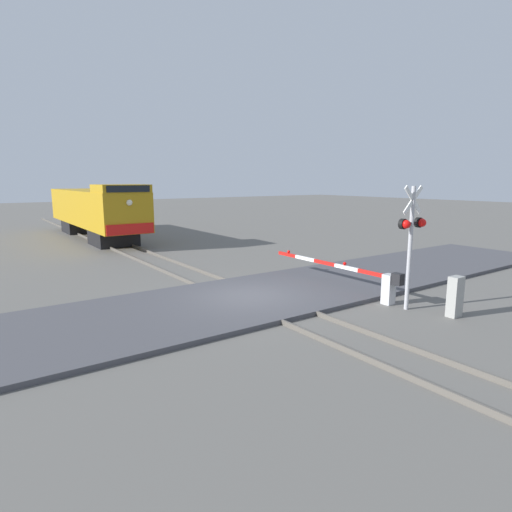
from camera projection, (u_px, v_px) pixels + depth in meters
name	position (u px, v px, depth m)	size (l,w,h in m)	color
ground_plane	(249.00, 300.00, 15.51)	(160.00, 160.00, 0.00)	#605E59
rail_track_left	(233.00, 301.00, 15.09)	(0.08, 80.00, 0.15)	#59544C
rail_track_right	(265.00, 295.00, 15.91)	(0.08, 80.00, 0.15)	#59544C
road_surface	(249.00, 298.00, 15.50)	(36.00, 5.61, 0.15)	#47474C
locomotive	(95.00, 210.00, 31.47)	(3.04, 15.92, 4.04)	black
crossing_signal	(411.00, 233.00, 13.87)	(1.18, 0.33, 4.14)	#ADADB2
crossing_gate	(366.00, 278.00, 15.64)	(0.36, 6.70, 1.18)	silver
utility_cabinet	(455.00, 297.00, 13.47)	(0.46, 0.33, 1.31)	#999993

